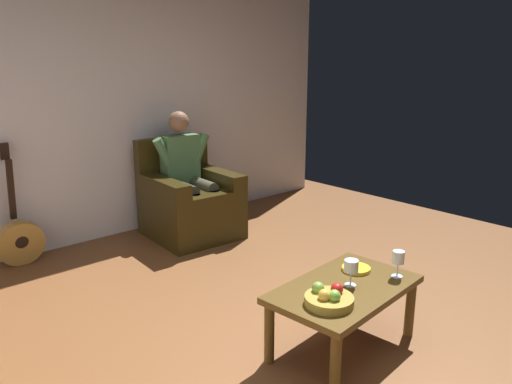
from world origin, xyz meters
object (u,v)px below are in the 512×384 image
Objects in this scene: coffee_table at (344,296)px; wine_glass_near at (398,259)px; fruit_bowl at (329,298)px; guitar at (20,239)px; person_seated at (187,171)px; wine_glass_far at (351,267)px; armchair at (189,203)px; decorative_dish at (356,269)px.

coffee_table is 5.71× the size of wine_glass_near.
coffee_table is at bearing -161.52° from fruit_bowl.
guitar is at bearing -73.91° from fruit_bowl.
person_seated is 7.61× the size of wine_glass_far.
armchair reaches higher than fruit_bowl.
person_seated is 2.29m from decorative_dish.
guitar reaches higher than decorative_dish.
guitar reaches higher than wine_glass_far.
guitar is 2.92m from wine_glass_far.
guitar is at bearing -63.65° from decorative_dish.
coffee_table is 5.35× the size of decorative_dish.
person_seated is at bearing -101.51° from coffee_table.
armchair is at bearing -106.80° from fruit_bowl.
wine_glass_near reaches higher than fruit_bowl.
wine_glass_near is at bearing 116.43° from decorative_dish.
coffee_table is at bearing 111.39° from guitar.
armchair is at bearing 90.00° from person_seated.
person_seated is at bearing -100.72° from wine_glass_far.
wine_glass_far reaches higher than fruit_bowl.
fruit_bowl is (0.73, 2.44, -0.21)m from person_seated.
guitar is (1.53, -0.32, -0.43)m from person_seated.
coffee_table is 0.28m from fruit_bowl.
fruit_bowl is (0.60, -0.05, -0.08)m from wine_glass_near.
guitar reaches higher than armchair.
wine_glass_near is at bearing 175.07° from fruit_bowl.
decorative_dish is (-0.20, -0.11, -0.10)m from wine_glass_far.
wine_glass_near is at bearing 116.36° from guitar.
fruit_bowl is at bearing 18.48° from coffee_table.
person_seated reaches higher than decorative_dish.
coffee_table is at bearing 82.28° from person_seated.
fruit_bowl is at bearing 77.10° from person_seated.
wine_glass_near is (-1.39, 2.82, 0.30)m from guitar.
wine_glass_far is at bearing 83.07° from person_seated.
decorative_dish is (0.25, 2.27, -0.24)m from person_seated.
armchair is at bearing -93.08° from wine_glass_near.
fruit_bowl is (0.73, 2.42, 0.12)m from armchair.
wine_glass_near is at bearing 158.55° from coffee_table.
wine_glass_near is at bearing 90.72° from armchair.
armchair is 0.78× the size of person_seated.
coffee_table is 0.92× the size of guitar.
wine_glass_near is 0.63× the size of fruit_bowl.
wine_glass_near is (0.13, 2.47, 0.20)m from armchair.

